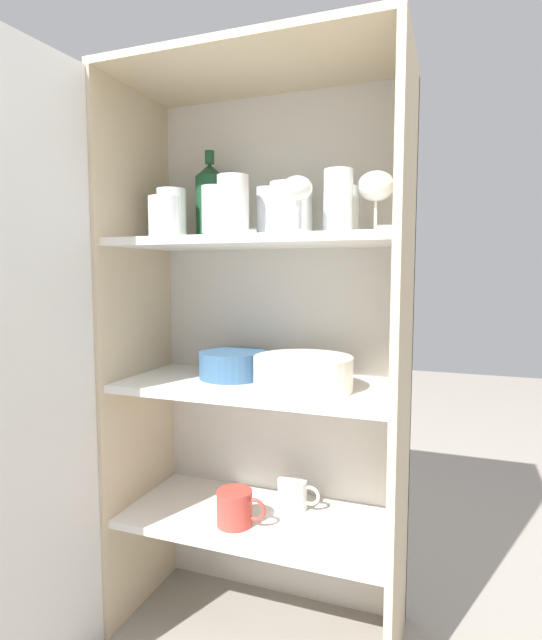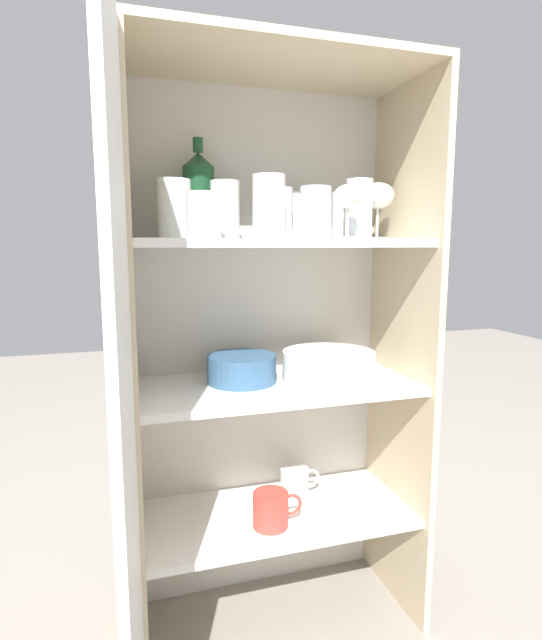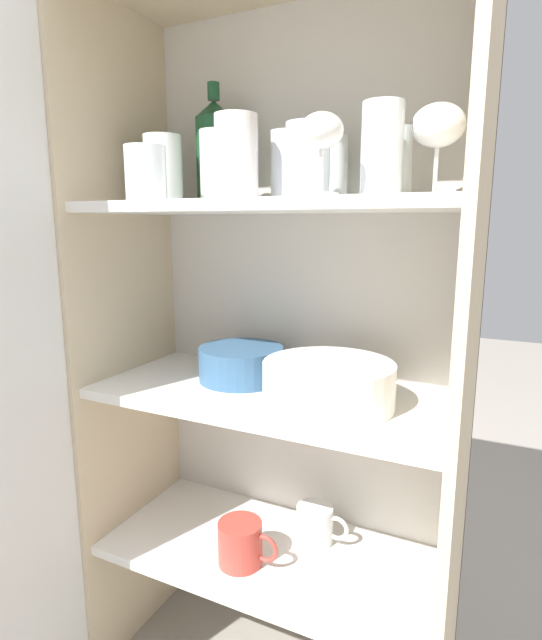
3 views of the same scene
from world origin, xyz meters
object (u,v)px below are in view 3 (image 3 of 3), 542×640
Objects in this scene: wine_bottle at (215,152)px; mixing_bowl_large at (241,362)px; plate_stack_white at (328,384)px; coffee_mug_primary at (316,524)px.

wine_bottle is 0.45m from mixing_bowl_large.
wine_bottle reaches higher than mixing_bowl_large.
mixing_bowl_large is (-0.22, 0.06, -0.00)m from plate_stack_white.
wine_bottle reaches higher than plate_stack_white.
plate_stack_white is 0.37m from coffee_mug_primary.
plate_stack_white reaches higher than mixing_bowl_large.
mixing_bowl_large reaches higher than coffee_mug_primary.
plate_stack_white is at bearing -60.47° from coffee_mug_primary.
coffee_mug_primary is (-0.05, 0.10, -0.35)m from plate_stack_white.
coffee_mug_primary is (0.25, -0.03, -0.79)m from wine_bottle.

